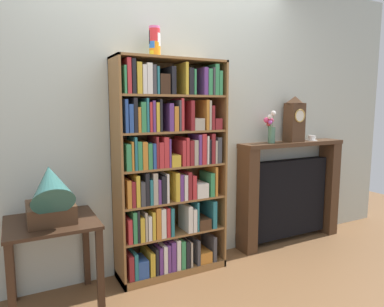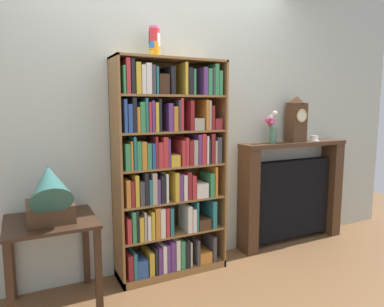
{
  "view_description": "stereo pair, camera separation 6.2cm",
  "coord_description": "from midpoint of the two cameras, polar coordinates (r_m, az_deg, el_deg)",
  "views": [
    {
      "loc": [
        -1.14,
        -2.4,
        1.4
      ],
      "look_at": [
        0.2,
        0.15,
        1.01
      ],
      "focal_mm": 32.26,
      "sensor_mm": 36.0,
      "label": 1
    },
    {
      "loc": [
        -1.09,
        -2.43,
        1.4
      ],
      "look_at": [
        0.2,
        0.15,
        1.01
      ],
      "focal_mm": 32.26,
      "sensor_mm": 36.0,
      "label": 2
    }
  ],
  "objects": [
    {
      "name": "ground_plane",
      "position": [
        3.01,
        -1.55,
        -20.13
      ],
      "size": [
        8.16,
        6.4,
        0.02
      ],
      "primitive_type": "cube",
      "color": "brown"
    },
    {
      "name": "wall_back",
      "position": [
        3.07,
        -0.74,
        5.9
      ],
      "size": [
        5.16,
        0.08,
        2.6
      ],
      "primitive_type": "cube",
      "color": "beige",
      "rests_on": "ground"
    },
    {
      "name": "bookshelf",
      "position": [
        2.84,
        -3.33,
        -3.24
      ],
      "size": [
        0.92,
        0.3,
        1.78
      ],
      "color": "olive",
      "rests_on": "ground"
    },
    {
      "name": "cup_stack",
      "position": [
        2.82,
        -5.57,
        17.82
      ],
      "size": [
        0.09,
        0.09,
        0.24
      ],
      "color": "yellow",
      "rests_on": "bookshelf"
    },
    {
      "name": "side_table_left",
      "position": [
        2.61,
        -21.54,
        -13.03
      ],
      "size": [
        0.59,
        0.55,
        0.63
      ],
      "color": "#382316",
      "rests_on": "ground"
    },
    {
      "name": "gramophone",
      "position": [
        2.45,
        -21.79,
        -6.24
      ],
      "size": [
        0.3,
        0.48,
        0.48
      ],
      "color": "#472D1C",
      "rests_on": "side_table_left"
    },
    {
      "name": "fireplace_mantel",
      "position": [
        3.73,
        16.54,
        -6.31
      ],
      "size": [
        1.22,
        0.22,
        1.05
      ],
      "color": "#472D1C",
      "rests_on": "ground"
    },
    {
      "name": "mantel_clock",
      "position": [
        3.61,
        17.35,
        5.45
      ],
      "size": [
        0.17,
        0.15,
        0.46
      ],
      "color": "#472D1C",
      "rests_on": "fireplace_mantel"
    },
    {
      "name": "flower_vase",
      "position": [
        3.42,
        13.61,
        4.14
      ],
      "size": [
        0.11,
        0.11,
        0.31
      ],
      "color": "#4C7A60",
      "rests_on": "fireplace_mantel"
    },
    {
      "name": "teacup_with_saucer",
      "position": [
        3.8,
        19.95,
        2.36
      ],
      "size": [
        0.12,
        0.12,
        0.06
      ],
      "color": "white",
      "rests_on": "fireplace_mantel"
    }
  ]
}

